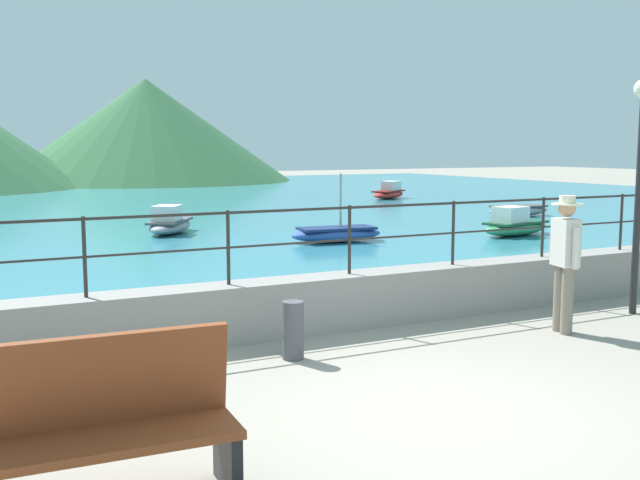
{
  "coord_description": "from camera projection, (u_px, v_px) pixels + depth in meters",
  "views": [
    {
      "loc": [
        -3.9,
        -5.19,
        2.36
      ],
      "look_at": [
        0.66,
        3.7,
        1.1
      ],
      "focal_mm": 41.82,
      "sensor_mm": 36.0,
      "label": 1
    }
  ],
  "objects": [
    {
      "name": "promenade_wall",
      "position": [
        292.0,
        306.0,
        9.42
      ],
      "size": [
        20.0,
        0.56,
        0.7
      ],
      "primitive_type": "cube",
      "color": "gray",
      "rests_on": "ground"
    },
    {
      "name": "hill_secondary",
      "position": [
        146.0,
        130.0,
        49.3
      ],
      "size": [
        19.19,
        19.19,
        6.77
      ],
      "primitive_type": "cone",
      "color": "#33663D",
      "rests_on": "ground"
    },
    {
      "name": "boat_1",
      "position": [
        518.0,
        210.0,
        24.58
      ],
      "size": [
        2.33,
        0.97,
        0.36
      ],
      "color": "gray",
      "rests_on": "lake_water"
    },
    {
      "name": "boat_4",
      "position": [
        515.0,
        225.0,
        19.29
      ],
      "size": [
        2.44,
        1.36,
        0.76
      ],
      "color": "#338C59",
      "rests_on": "lake_water"
    },
    {
      "name": "lake_water",
      "position": [
        50.0,
        205.0,
        29.45
      ],
      "size": [
        64.0,
        44.32,
        0.06
      ],
      "primitive_type": "cube",
      "color": "teal",
      "rests_on": "ground"
    },
    {
      "name": "boat_0",
      "position": [
        389.0,
        192.0,
        32.84
      ],
      "size": [
        2.43,
        1.97,
        0.76
      ],
      "color": "red",
      "rests_on": "lake_water"
    },
    {
      "name": "bench_main",
      "position": [
        107.0,
        422.0,
        4.9
      ],
      "size": [
        1.73,
        0.65,
        1.13
      ],
      "color": "brown",
      "rests_on": "ground"
    },
    {
      "name": "railing",
      "position": [
        291.0,
        230.0,
        9.3
      ],
      "size": [
        18.44,
        0.04,
        0.9
      ],
      "color": "#282623",
      "rests_on": "promenade_wall"
    },
    {
      "name": "boat_3",
      "position": [
        337.0,
        234.0,
        18.0
      ],
      "size": [
        2.37,
        1.11,
        1.65
      ],
      "color": "#2D4C9E",
      "rests_on": "lake_water"
    },
    {
      "name": "boat_5",
      "position": [
        170.0,
        223.0,
        19.73
      ],
      "size": [
        2.0,
        2.42,
        0.76
      ],
      "color": "gray",
      "rests_on": "lake_water"
    },
    {
      "name": "bollard",
      "position": [
        293.0,
        330.0,
        8.28
      ],
      "size": [
        0.24,
        0.24,
        0.65
      ],
      "primitive_type": "cylinder",
      "color": "#4C4C51",
      "rests_on": "ground"
    },
    {
      "name": "ground_plane",
      "position": [
        443.0,
        413.0,
        6.64
      ],
      "size": [
        120.0,
        120.0,
        0.0
      ],
      "primitive_type": "plane",
      "color": "gray"
    },
    {
      "name": "person_walking",
      "position": [
        565.0,
        257.0,
        9.38
      ],
      "size": [
        0.38,
        0.56,
        1.75
      ],
      "color": "slate",
      "rests_on": "ground"
    }
  ]
}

